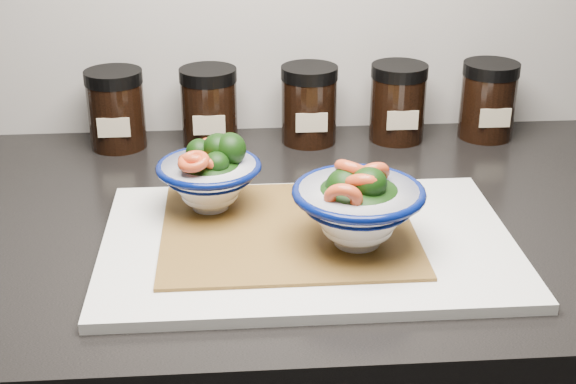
{
  "coord_description": "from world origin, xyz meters",
  "views": [
    {
      "loc": [
        -0.07,
        0.59,
        1.33
      ],
      "look_at": [
        -0.01,
        1.38,
        0.96
      ],
      "focal_mm": 50.0,
      "sensor_mm": 36.0,
      "label": 1
    }
  ],
  "objects": [
    {
      "name": "spice_jar_e",
      "position": [
        0.3,
        1.69,
        0.96
      ],
      "size": [
        0.08,
        0.08,
        0.11
      ],
      "color": "black",
      "rests_on": "countertop"
    },
    {
      "name": "countertop",
      "position": [
        0.0,
        1.45,
        0.88
      ],
      "size": [
        3.5,
        0.6,
        0.04
      ],
      "primitive_type": "cube",
      "color": "black",
      "rests_on": "cabinet"
    },
    {
      "name": "bowl_right",
      "position": [
        0.06,
        1.34,
        0.96
      ],
      "size": [
        0.14,
        0.14,
        0.1
      ],
      "rotation": [
        0.0,
        0.0,
        0.09
      ],
      "color": "white",
      "rests_on": "bamboo_mat"
    },
    {
      "name": "bowl_left",
      "position": [
        -0.1,
        1.44,
        0.96
      ],
      "size": [
        0.12,
        0.12,
        0.09
      ],
      "rotation": [
        0.0,
        0.0,
        -0.11
      ],
      "color": "white",
      "rests_on": "bamboo_mat"
    },
    {
      "name": "cutting_board",
      "position": [
        0.01,
        1.36,
        0.91
      ],
      "size": [
        0.45,
        0.3,
        0.01
      ],
      "primitive_type": "cube",
      "color": "silver",
      "rests_on": "countertop"
    },
    {
      "name": "spice_jar_c",
      "position": [
        0.04,
        1.69,
        0.96
      ],
      "size": [
        0.08,
        0.08,
        0.11
      ],
      "color": "black",
      "rests_on": "countertop"
    },
    {
      "name": "spice_jar_b",
      "position": [
        -0.1,
        1.69,
        0.96
      ],
      "size": [
        0.08,
        0.08,
        0.11
      ],
      "color": "black",
      "rests_on": "countertop"
    },
    {
      "name": "spice_jar_d",
      "position": [
        0.17,
        1.69,
        0.96
      ],
      "size": [
        0.08,
        0.08,
        0.11
      ],
      "color": "black",
      "rests_on": "countertop"
    },
    {
      "name": "bamboo_mat",
      "position": [
        -0.01,
        1.38,
        0.91
      ],
      "size": [
        0.28,
        0.24,
        0.0
      ],
      "primitive_type": "cube",
      "color": "olive",
      "rests_on": "cutting_board"
    },
    {
      "name": "spice_jar_a",
      "position": [
        -0.24,
        1.69,
        0.96
      ],
      "size": [
        0.08,
        0.08,
        0.11
      ],
      "color": "black",
      "rests_on": "countertop"
    }
  ]
}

